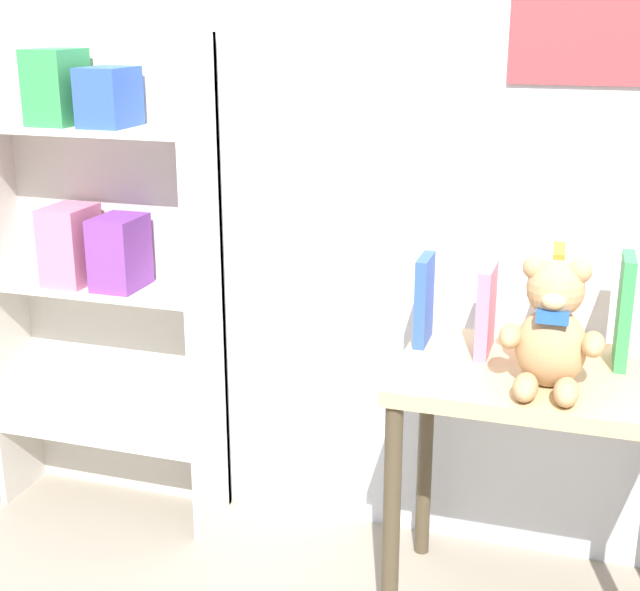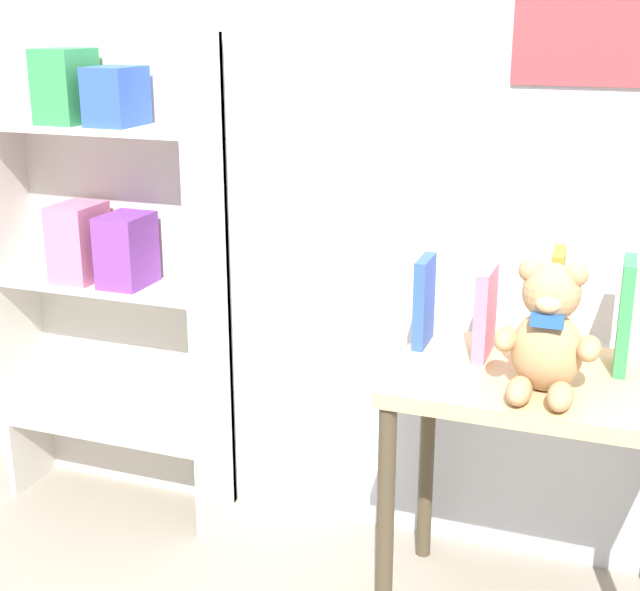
{
  "view_description": "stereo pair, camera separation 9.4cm",
  "coord_description": "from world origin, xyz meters",
  "px_view_note": "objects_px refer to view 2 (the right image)",
  "views": [
    {
      "loc": [
        0.37,
        -0.97,
        1.42
      ],
      "look_at": [
        -0.26,
        1.01,
        0.76
      ],
      "focal_mm": 50.0,
      "sensor_mm": 36.0,
      "label": 1
    },
    {
      "loc": [
        0.45,
        -0.94,
        1.42
      ],
      "look_at": [
        -0.26,
        1.01,
        0.76
      ],
      "focal_mm": 50.0,
      "sensor_mm": 36.0,
      "label": 2
    }
  ],
  "objects_px": {
    "teddy_bear": "(548,334)",
    "book_standing_green": "(625,315)",
    "book_standing_blue": "(424,301)",
    "book_standing_orange": "(555,306)",
    "bookshelf_side": "(111,251)",
    "book_standing_pink": "(485,313)",
    "display_table": "(542,418)"
  },
  "relations": [
    {
      "from": "teddy_bear",
      "to": "book_standing_orange",
      "type": "distance_m",
      "value": 0.2
    },
    {
      "from": "display_table",
      "to": "book_standing_green",
      "type": "height_order",
      "value": "book_standing_green"
    },
    {
      "from": "teddy_bear",
      "to": "book_standing_blue",
      "type": "bearing_deg",
      "value": 148.07
    },
    {
      "from": "book_standing_orange",
      "to": "book_standing_green",
      "type": "distance_m",
      "value": 0.15
    },
    {
      "from": "book_standing_blue",
      "to": "teddy_bear",
      "type": "bearing_deg",
      "value": -32.86
    },
    {
      "from": "bookshelf_side",
      "to": "book_standing_pink",
      "type": "xyz_separation_m",
      "value": [
        1.09,
        -0.12,
        -0.02
      ]
    },
    {
      "from": "book_standing_blue",
      "to": "book_standing_green",
      "type": "bearing_deg",
      "value": -1.45
    },
    {
      "from": "book_standing_blue",
      "to": "book_standing_orange",
      "type": "height_order",
      "value": "book_standing_orange"
    },
    {
      "from": "book_standing_orange",
      "to": "book_standing_green",
      "type": "bearing_deg",
      "value": -4.7
    },
    {
      "from": "bookshelf_side",
      "to": "book_standing_pink",
      "type": "relative_size",
      "value": 6.5
    },
    {
      "from": "book_standing_pink",
      "to": "book_standing_green",
      "type": "xyz_separation_m",
      "value": [
        0.3,
        0.02,
        0.02
      ]
    },
    {
      "from": "bookshelf_side",
      "to": "display_table",
      "type": "height_order",
      "value": "bookshelf_side"
    },
    {
      "from": "display_table",
      "to": "book_standing_pink",
      "type": "relative_size",
      "value": 3.17
    },
    {
      "from": "book_standing_green",
      "to": "display_table",
      "type": "bearing_deg",
      "value": -149.62
    },
    {
      "from": "bookshelf_side",
      "to": "teddy_bear",
      "type": "relative_size",
      "value": 4.79
    },
    {
      "from": "teddy_bear",
      "to": "book_standing_green",
      "type": "xyz_separation_m",
      "value": [
        0.15,
        0.19,
        -0.0
      ]
    },
    {
      "from": "book_standing_blue",
      "to": "book_standing_pink",
      "type": "xyz_separation_m",
      "value": [
        0.15,
        -0.03,
        -0.0
      ]
    },
    {
      "from": "bookshelf_side",
      "to": "book_standing_blue",
      "type": "height_order",
      "value": "bookshelf_side"
    },
    {
      "from": "teddy_bear",
      "to": "bookshelf_side",
      "type": "bearing_deg",
      "value": 167.0
    },
    {
      "from": "teddy_bear",
      "to": "book_standing_pink",
      "type": "height_order",
      "value": "teddy_bear"
    },
    {
      "from": "bookshelf_side",
      "to": "book_standing_pink",
      "type": "height_order",
      "value": "bookshelf_side"
    },
    {
      "from": "bookshelf_side",
      "to": "book_standing_blue",
      "type": "bearing_deg",
      "value": -5.71
    },
    {
      "from": "bookshelf_side",
      "to": "book_standing_orange",
      "type": "height_order",
      "value": "bookshelf_side"
    },
    {
      "from": "display_table",
      "to": "book_standing_orange",
      "type": "height_order",
      "value": "book_standing_orange"
    },
    {
      "from": "bookshelf_side",
      "to": "display_table",
      "type": "relative_size",
      "value": 2.05
    },
    {
      "from": "display_table",
      "to": "book_standing_blue",
      "type": "relative_size",
      "value": 3.1
    },
    {
      "from": "book_standing_pink",
      "to": "teddy_bear",
      "type": "bearing_deg",
      "value": -46.08
    },
    {
      "from": "bookshelf_side",
      "to": "book_standing_orange",
      "type": "xyz_separation_m",
      "value": [
        1.24,
        -0.09,
        0.01
      ]
    },
    {
      "from": "teddy_bear",
      "to": "book_standing_pink",
      "type": "distance_m",
      "value": 0.23
    },
    {
      "from": "book_standing_blue",
      "to": "book_standing_orange",
      "type": "relative_size",
      "value": 0.83
    },
    {
      "from": "book_standing_blue",
      "to": "book_standing_orange",
      "type": "xyz_separation_m",
      "value": [
        0.3,
        0.0,
        0.02
      ]
    },
    {
      "from": "teddy_bear",
      "to": "book_standing_blue",
      "type": "distance_m",
      "value": 0.37
    }
  ]
}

